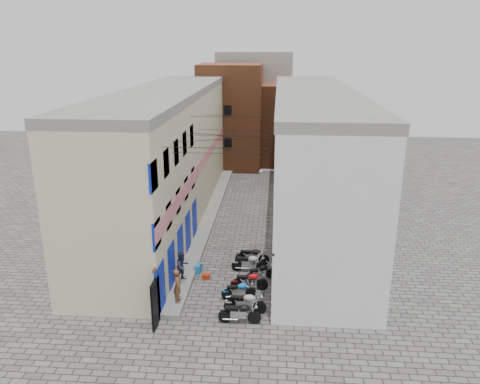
% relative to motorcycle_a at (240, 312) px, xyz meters
% --- Properties ---
extents(ground, '(90.00, 90.00, 0.00)m').
position_rel_motorcycle_a_xyz_m(ground, '(-1.11, -0.05, -0.56)').
color(ground, '#54514F').
rests_on(ground, ground).
extents(plinth, '(0.90, 26.00, 0.25)m').
position_rel_motorcycle_a_xyz_m(plinth, '(-3.16, 12.95, -0.43)').
color(plinth, slate).
rests_on(plinth, ground).
extents(building_left, '(5.10, 27.00, 9.00)m').
position_rel_motorcycle_a_xyz_m(building_left, '(-6.09, 12.90, 3.94)').
color(building_left, beige).
rests_on(building_left, ground).
extents(building_right, '(5.94, 26.00, 9.00)m').
position_rel_motorcycle_a_xyz_m(building_right, '(3.89, 12.94, 3.95)').
color(building_right, silver).
rests_on(building_right, ground).
extents(building_far_brick_left, '(6.00, 6.00, 10.00)m').
position_rel_motorcycle_a_xyz_m(building_far_brick_left, '(-3.11, 27.95, 4.44)').
color(building_far_brick_left, brown).
rests_on(building_far_brick_left, ground).
extents(building_far_brick_right, '(5.00, 6.00, 8.00)m').
position_rel_motorcycle_a_xyz_m(building_far_brick_right, '(1.89, 29.95, 3.44)').
color(building_far_brick_right, brown).
rests_on(building_far_brick_right, ground).
extents(building_far_concrete, '(8.00, 5.00, 11.00)m').
position_rel_motorcycle_a_xyz_m(building_far_concrete, '(-1.11, 33.95, 4.94)').
color(building_far_concrete, slate).
rests_on(building_far_concrete, ground).
extents(far_shopfront, '(2.00, 0.30, 2.40)m').
position_rel_motorcycle_a_xyz_m(far_shopfront, '(-1.11, 25.15, 0.64)').
color(far_shopfront, black).
rests_on(far_shopfront, ground).
extents(overhead_wires, '(5.80, 13.02, 1.32)m').
position_rel_motorcycle_a_xyz_m(overhead_wires, '(-1.11, 7.59, 6.57)').
color(overhead_wires, black).
rests_on(overhead_wires, ground).
extents(motorcycle_a, '(1.93, 0.62, 1.11)m').
position_rel_motorcycle_a_xyz_m(motorcycle_a, '(0.00, 0.00, 0.00)').
color(motorcycle_a, black).
rests_on(motorcycle_a, ground).
extents(motorcycle_b, '(1.99, 0.66, 1.15)m').
position_rel_motorcycle_a_xyz_m(motorcycle_b, '(0.18, 0.84, 0.02)').
color(motorcycle_b, '#A2A2A7').
rests_on(motorcycle_b, ground).
extents(motorcycle_c, '(1.79, 0.90, 0.99)m').
position_rel_motorcycle_a_xyz_m(motorcycle_c, '(-0.20, 2.06, -0.06)').
color(motorcycle_c, blue).
rests_on(motorcycle_c, ground).
extents(motorcycle_d, '(1.93, 0.74, 1.09)m').
position_rel_motorcycle_a_xyz_m(motorcycle_d, '(0.26, 2.96, -0.01)').
color(motorcycle_d, '#B00C11').
rests_on(motorcycle_d, ground).
extents(motorcycle_e, '(1.75, 1.27, 0.98)m').
position_rel_motorcycle_a_xyz_m(motorcycle_e, '(0.79, 4.04, -0.07)').
color(motorcycle_e, black).
rests_on(motorcycle_e, ground).
extents(motorcycle_f, '(1.99, 0.74, 1.13)m').
position_rel_motorcycle_a_xyz_m(motorcycle_f, '(0.13, 4.94, 0.01)').
color(motorcycle_f, '#9E9EA2').
rests_on(motorcycle_f, ground).
extents(motorcycle_g, '(1.95, 0.68, 1.12)m').
position_rel_motorcycle_a_xyz_m(motorcycle_g, '(0.23, 5.85, 0.00)').
color(motorcycle_g, black).
rests_on(motorcycle_g, ground).
extents(person_a, '(0.47, 0.65, 1.66)m').
position_rel_motorcycle_a_xyz_m(person_a, '(-3.00, 1.15, 0.52)').
color(person_a, brown).
rests_on(person_a, plinth).
extents(person_b, '(0.94, 0.96, 1.56)m').
position_rel_motorcycle_a_xyz_m(person_b, '(-3.19, 3.23, 0.48)').
color(person_b, '#2B2B41').
rests_on(person_b, plinth).
extents(water_jug_near, '(0.32, 0.32, 0.50)m').
position_rel_motorcycle_a_xyz_m(water_jug_near, '(-2.66, 4.43, -0.31)').
color(water_jug_near, '#277CC5').
rests_on(water_jug_near, ground).
extents(water_jug_far, '(0.39, 0.39, 0.50)m').
position_rel_motorcycle_a_xyz_m(water_jug_far, '(-2.58, 4.73, -0.31)').
color(water_jug_far, '#216CA6').
rests_on(water_jug_far, ground).
extents(red_crate, '(0.43, 0.34, 0.25)m').
position_rel_motorcycle_a_xyz_m(red_crate, '(-2.10, 3.96, -0.43)').
color(red_crate, '#AE2A0C').
rests_on(red_crate, ground).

